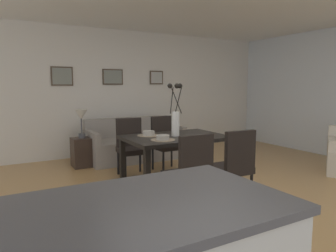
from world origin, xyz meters
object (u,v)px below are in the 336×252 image
at_px(dining_chair_far_right, 165,140).
at_px(framed_picture_left, 62,76).
at_px(bowl_near_left, 163,137).
at_px(sofa, 135,145).
at_px(framed_picture_right, 156,78).
at_px(bowl_near_right, 149,133).
at_px(dining_chair_far_left, 234,163).
at_px(dining_chair_near_left, 190,170).
at_px(framed_picture_center, 113,77).
at_px(centerpiece_vase, 175,116).
at_px(dining_table, 175,142).
at_px(dining_chair_near_right, 131,144).
at_px(side_table, 83,152).
at_px(table_lamp, 81,117).

bearing_deg(dining_chair_far_right, framed_picture_left, 129.27).
bearing_deg(bowl_near_left, sofa, 76.40).
bearing_deg(framed_picture_right, bowl_near_right, -119.66).
bearing_deg(dining_chair_far_left, dining_chair_near_left, -179.52).
distance_m(dining_chair_far_right, framed_picture_center, 2.03).
bearing_deg(dining_chair_far_right, centerpiece_vase, -110.44).
relative_size(bowl_near_left, bowl_near_right, 1.00).
relative_size(dining_table, framed_picture_center, 3.21).
relative_size(dining_table, centerpiece_vase, 1.90).
bearing_deg(dining_table, dining_chair_near_left, -110.67).
bearing_deg(framed_picture_center, framed_picture_left, -180.00).
bearing_deg(bowl_near_right, dining_chair_near_right, 89.19).
height_order(centerpiece_vase, side_table, centerpiece_vase).
bearing_deg(dining_chair_near_left, bowl_near_left, 87.86).
distance_m(dining_table, centerpiece_vase, 0.37).
relative_size(dining_chair_far_right, sofa, 0.50).
relative_size(dining_chair_near_right, framed_picture_right, 2.85).
height_order(bowl_near_right, table_lamp, table_lamp).
xyz_separation_m(dining_chair_near_left, sofa, (0.54, 2.80, -0.23)).
distance_m(dining_chair_far_left, sofa, 2.81).
distance_m(dining_chair_near_left, table_lamp, 2.78).
xyz_separation_m(dining_chair_near_right, dining_chair_far_right, (0.64, 0.02, 0.00)).
distance_m(dining_table, framed_picture_center, 2.74).
distance_m(dining_chair_near_right, dining_chair_far_left, 1.88).
distance_m(dining_chair_far_right, bowl_near_right, 0.98).
height_order(dining_chair_near_right, table_lamp, table_lamp).
height_order(dining_table, framed_picture_left, framed_picture_left).
height_order(dining_table, sofa, sofa).
xyz_separation_m(dining_chair_near_right, centerpiece_vase, (0.31, -0.88, 0.51)).
height_order(dining_table, table_lamp, table_lamp).
xyz_separation_m(side_table, table_lamp, (-0.00, 0.00, 0.63)).
bearing_deg(framed_picture_right, dining_chair_far_left, -101.91).
bearing_deg(bowl_near_right, sofa, 73.17).
height_order(centerpiece_vase, sofa, centerpiece_vase).
bearing_deg(dining_table, framed_picture_right, 68.24).
xyz_separation_m(sofa, framed_picture_center, (-0.20, 0.66, 1.35)).
relative_size(dining_chair_near_right, framed_picture_left, 2.25).
height_order(bowl_near_right, sofa, bowl_near_right).
bearing_deg(dining_chair_far_left, centerpiece_vase, 107.91).
xyz_separation_m(framed_picture_center, framed_picture_right, (1.02, 0.00, 0.00)).
xyz_separation_m(dining_chair_near_left, side_table, (-0.52, 2.71, -0.25)).
relative_size(centerpiece_vase, table_lamp, 1.44).
height_order(bowl_near_left, framed_picture_right, framed_picture_right).
xyz_separation_m(bowl_near_right, sofa, (0.51, 1.69, -0.50)).
bearing_deg(side_table, framed_picture_left, 101.65).
relative_size(dining_chair_far_left, framed_picture_center, 2.11).
xyz_separation_m(dining_chair_far_right, framed_picture_right, (0.69, 1.66, 1.12)).
relative_size(dining_chair_near_right, framed_picture_center, 2.11).
distance_m(sofa, table_lamp, 1.23).
relative_size(dining_chair_far_right, framed_picture_center, 2.11).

